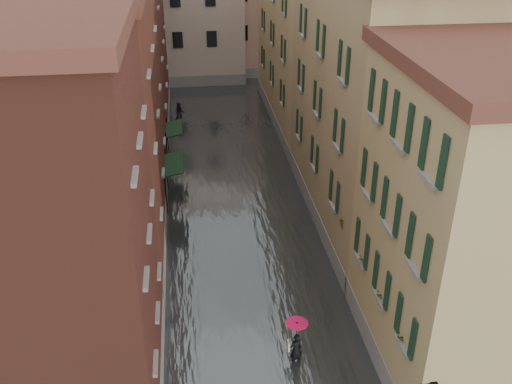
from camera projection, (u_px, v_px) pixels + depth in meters
ground at (262, 337)px, 23.35m from camera, size 120.00×120.00×0.00m
floodwater at (234, 189)px, 34.69m from camera, size 10.00×60.00×0.20m
building_left_near at (50, 242)px, 17.77m from camera, size 6.00×8.00×13.00m
building_left_mid at (95, 123)px, 27.52m from camera, size 6.00×14.00×12.50m
building_left_far at (119, 37)px, 40.31m from camera, size 6.00×16.00×14.00m
building_right_near at (472, 233)px, 19.67m from camera, size 6.00×8.00×11.50m
building_right_mid at (375, 106)px, 28.96m from camera, size 6.00×14.00×13.00m
building_right_far at (312, 49)px, 42.45m from camera, size 6.00×16.00×11.50m
building_end_cream at (176, 7)px, 53.25m from camera, size 12.00×9.00×13.00m
building_end_pink at (268, 7)px, 56.23m from camera, size 10.00×9.00×12.00m
awning_near at (173, 165)px, 32.20m from camera, size 1.09×3.09×2.80m
awning_far at (173, 130)px, 36.93m from camera, size 1.09×2.71×2.80m
window_planters at (373, 269)px, 21.60m from camera, size 0.59×8.27×0.84m
pedestrian_main at (296, 340)px, 21.44m from camera, size 0.87×0.87×2.06m
pedestrian_far at (180, 113)px, 44.28m from camera, size 0.85×0.68×1.71m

